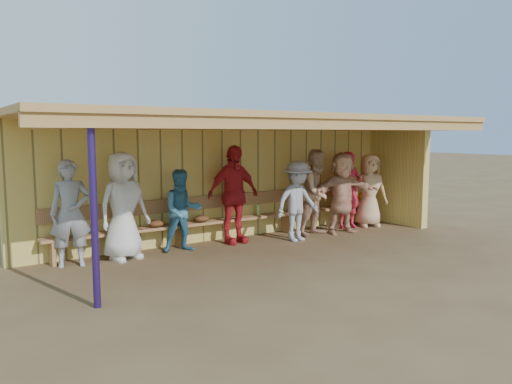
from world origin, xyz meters
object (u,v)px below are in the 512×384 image
Objects in this scene: player_extra at (318,192)px; player_a at (70,213)px; player_c at (183,211)px; player_g at (349,190)px; player_h at (369,190)px; player_e at (297,201)px; bench at (235,214)px; player_d at (233,194)px; player_b at (123,206)px; player_f at (342,193)px.

player_a is at bearing 167.44° from player_extra.
player_a is 1.16× the size of player_c.
player_h is at bearing -7.72° from player_g.
player_h is (2.40, 0.29, 0.04)m from player_e.
player_a is 0.23× the size of bench.
player_c is 0.86× the size of player_g.
player_c reaches higher than bench.
bench is (-0.95, 0.86, -0.28)m from player_e.
player_c is 1.16m from player_d.
player_e is 2.41m from player_h.
player_g is at bearing 8.39° from player_c.
player_b reaches higher than player_e.
player_b reaches higher than player_c.
player_a is 0.87m from player_b.
player_d is at bearing 13.09° from player_c.
player_a is at bearing 170.41° from player_e.
player_b is at bearing -159.10° from player_h.
player_d is 1.95m from player_extra.
player_g reaches higher than player_e.
player_h is 1.65m from player_extra.
player_d reaches higher than player_b.
player_b is 4.17m from player_extra.
player_b reaches higher than player_a.
player_g is (6.13, -0.15, 0.00)m from player_a.
player_f is at bearing 6.74° from player_a.
player_b reaches higher than player_h.
player_e is at bearing -150.04° from player_h.
player_f reaches higher than player_h.
player_d is at bearing -161.19° from player_h.
bench is (-2.24, 0.80, -0.36)m from player_f.
player_g is 1.04× the size of player_h.
player_d reaches higher than player_extra.
player_c is 0.85× the size of player_f.
player_e is at bearing -21.41° from player_b.
player_h is at bearing -7.16° from player_extra.
player_extra is at bearing -168.01° from player_g.
player_a is 5.04m from player_extra.
player_extra reaches higher than player_g.
player_e is at bearing 4.43° from player_a.
player_b is at bearing -177.57° from player_g.
bench is (-1.69, 0.62, -0.39)m from player_extra.
player_c is 0.78× the size of player_d.
player_h is (1.10, 0.23, -0.04)m from player_f.
player_d is 1.09× the size of player_f.
player_b is 1.10× the size of player_h.
player_d is 0.58m from bench.
player_f is (1.30, 0.06, 0.08)m from player_e.
player_extra is at bearing -16.65° from player_b.
player_c is 0.83× the size of player_extra.
player_f is at bearing -145.14° from player_h.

